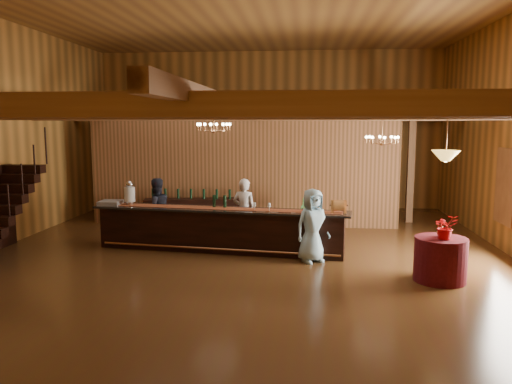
# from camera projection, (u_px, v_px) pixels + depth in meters

# --- Properties ---
(floor) EXTENTS (14.00, 14.00, 0.00)m
(floor) POSITION_uv_depth(u_px,v_px,m) (245.00, 257.00, 11.26)
(floor) COLOR #452B13
(floor) RESTS_ON ground
(ceiling) EXTENTS (14.00, 14.00, 0.00)m
(ceiling) POSITION_uv_depth(u_px,v_px,m) (244.00, 3.00, 10.50)
(ceiling) COLOR olive
(ceiling) RESTS_ON wall_back
(wall_back) EXTENTS (12.00, 0.10, 5.50)m
(wall_back) POSITION_uv_depth(u_px,v_px,m) (268.00, 130.00, 17.78)
(wall_back) COLOR #AC702E
(wall_back) RESTS_ON floor
(wall_front) EXTENTS (12.00, 0.10, 5.50)m
(wall_front) POSITION_uv_depth(u_px,v_px,m) (138.00, 155.00, 3.98)
(wall_front) COLOR #AC702E
(wall_front) RESTS_ON floor
(beam_grid) EXTENTS (11.90, 13.90, 0.39)m
(beam_grid) POSITION_uv_depth(u_px,v_px,m) (247.00, 112.00, 11.31)
(beam_grid) COLOR #8C5F3A
(beam_grid) RESTS_ON wall_left
(support_posts) EXTENTS (9.20, 10.20, 3.20)m
(support_posts) POSITION_uv_depth(u_px,v_px,m) (242.00, 190.00, 10.54)
(support_posts) COLOR #8C5F3A
(support_posts) RESTS_ON floor
(partition_wall) EXTENTS (9.00, 0.18, 3.10)m
(partition_wall) POSITION_uv_depth(u_px,v_px,m) (242.00, 173.00, 14.54)
(partition_wall) COLOR brown
(partition_wall) RESTS_ON floor
(window_right_back) EXTENTS (0.12, 1.05, 1.75)m
(window_right_back) POSITION_uv_depth(u_px,v_px,m) (507.00, 187.00, 11.45)
(window_right_back) COLOR white
(window_right_back) RESTS_ON wall_right
(backroom_boxes) EXTENTS (4.10, 0.60, 1.10)m
(backroom_boxes) POSITION_uv_depth(u_px,v_px,m) (256.00, 198.00, 16.63)
(backroom_boxes) COLOR black
(backroom_boxes) RESTS_ON floor
(tasting_bar) EXTENTS (6.14, 1.47, 1.03)m
(tasting_bar) POSITION_uv_depth(u_px,v_px,m) (219.00, 229.00, 11.72)
(tasting_bar) COLOR black
(tasting_bar) RESTS_ON floor
(beverage_dispenser) EXTENTS (0.26, 0.26, 0.60)m
(beverage_dispenser) POSITION_uv_depth(u_px,v_px,m) (130.00, 193.00, 12.15)
(beverage_dispenser) COLOR silver
(beverage_dispenser) RESTS_ON tasting_bar
(glass_rack_tray) EXTENTS (0.50, 0.50, 0.10)m
(glass_rack_tray) POSITION_uv_depth(u_px,v_px,m) (111.00, 203.00, 12.19)
(glass_rack_tray) COLOR gray
(glass_rack_tray) RESTS_ON tasting_bar
(raffle_drum) EXTENTS (0.34, 0.24, 0.30)m
(raffle_drum) POSITION_uv_depth(u_px,v_px,m) (339.00, 206.00, 11.00)
(raffle_drum) COLOR #9B5B29
(raffle_drum) RESTS_ON tasting_bar
(bar_bottle_0) EXTENTS (0.07, 0.07, 0.30)m
(bar_bottle_0) POSITION_uv_depth(u_px,v_px,m) (214.00, 201.00, 11.78)
(bar_bottle_0) COLOR black
(bar_bottle_0) RESTS_ON tasting_bar
(bar_bottle_1) EXTENTS (0.07, 0.07, 0.30)m
(bar_bottle_1) POSITION_uv_depth(u_px,v_px,m) (225.00, 202.00, 11.73)
(bar_bottle_1) COLOR black
(bar_bottle_1) RESTS_ON tasting_bar
(backbar_shelf) EXTENTS (3.06, 0.98, 0.85)m
(backbar_shelf) POSITION_uv_depth(u_px,v_px,m) (198.00, 213.00, 14.34)
(backbar_shelf) COLOR black
(backbar_shelf) RESTS_ON floor
(round_table) EXTENTS (0.98, 0.98, 0.84)m
(round_table) POSITION_uv_depth(u_px,v_px,m) (440.00, 259.00, 9.49)
(round_table) COLOR #3D090C
(round_table) RESTS_ON floor
(chandelier_left) EXTENTS (0.80, 0.80, 0.44)m
(chandelier_left) POSITION_uv_depth(u_px,v_px,m) (214.00, 127.00, 11.79)
(chandelier_left) COLOR #AB7247
(chandelier_left) RESTS_ON beam_grid
(chandelier_right) EXTENTS (0.80, 0.80, 0.75)m
(chandelier_right) POSITION_uv_depth(u_px,v_px,m) (382.00, 139.00, 12.24)
(chandelier_right) COLOR #AB7247
(chandelier_right) RESTS_ON beam_grid
(pendant_lamp) EXTENTS (0.52, 0.52, 0.90)m
(pendant_lamp) POSITION_uv_depth(u_px,v_px,m) (446.00, 156.00, 9.22)
(pendant_lamp) COLOR #AB7247
(pendant_lamp) RESTS_ON beam_grid
(bartender) EXTENTS (0.67, 0.51, 1.64)m
(bartender) POSITION_uv_depth(u_px,v_px,m) (244.00, 211.00, 12.43)
(bartender) COLOR silver
(bartender) RESTS_ON floor
(staff_second) EXTENTS (1.01, 0.98, 1.63)m
(staff_second) POSITION_uv_depth(u_px,v_px,m) (156.00, 210.00, 12.55)
(staff_second) COLOR black
(staff_second) RESTS_ON floor
(guest) EXTENTS (0.93, 0.83, 1.60)m
(guest) POSITION_uv_depth(u_px,v_px,m) (312.00, 225.00, 10.78)
(guest) COLOR #90BAD0
(guest) RESTS_ON floor
(floor_plant) EXTENTS (0.73, 0.65, 1.13)m
(floor_plant) POSITION_uv_depth(u_px,v_px,m) (303.00, 214.00, 13.40)
(floor_plant) COLOR #2F5927
(floor_plant) RESTS_ON floor
(table_flowers) EXTENTS (0.50, 0.45, 0.48)m
(table_flowers) POSITION_uv_depth(u_px,v_px,m) (446.00, 227.00, 9.28)
(table_flowers) COLOR red
(table_flowers) RESTS_ON round_table
(table_vase) EXTENTS (0.17, 0.17, 0.31)m
(table_vase) POSITION_uv_depth(u_px,v_px,m) (442.00, 229.00, 9.51)
(table_vase) COLOR #AB7247
(table_vase) RESTS_ON round_table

